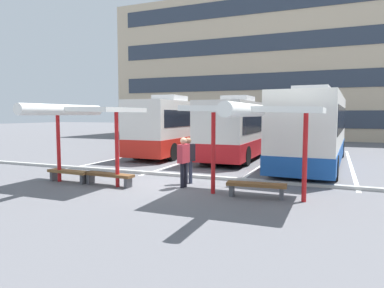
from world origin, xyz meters
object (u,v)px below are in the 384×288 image
Objects in this scene: waiting_shelter_0 at (81,111)px; bench_0 at (69,173)px; coach_bus_2 at (314,130)px; waiting_passenger_0 at (188,157)px; waiting_shelter_1 at (255,112)px; coach_bus_1 at (244,129)px; coach_bus_0 at (179,128)px; bench_1 at (109,176)px; bench_2 at (256,187)px; waiting_passenger_1 at (184,158)px.

waiting_shelter_0 is 2.51m from bench_0.
coach_bus_2 reaches higher than waiting_passenger_0.
waiting_shelter_0 is at bearing -177.29° from waiting_shelter_1.
coach_bus_1 is 0.98× the size of coach_bus_2.
coach_bus_2 is at bearing -13.70° from coach_bus_0.
coach_bus_2 is 6.75× the size of waiting_passenger_0.
waiting_shelter_1 is at bearing -98.34° from coach_bus_2.
waiting_shelter_1 is at bearing -0.29° from bench_1.
coach_bus_0 is 2.44× the size of waiting_shelter_0.
coach_bus_1 is at bearing 106.06° from bench_2.
bench_1 is 1.18× the size of waiting_passenger_0.
bench_2 is 1.09× the size of waiting_passenger_0.
coach_bus_2 is at bearing 49.16° from waiting_shelter_0.
waiting_passenger_1 is (-2.67, 0.49, 0.69)m from bench_2.
bench_0 is 4.59m from waiting_passenger_0.
waiting_passenger_1 is at bearing 169.65° from bench_2.
coach_bus_2 is 5.72× the size of bench_1.
bench_1 is at bearing 179.71° from waiting_shelter_1.
waiting_passenger_1 is (-3.88, -7.50, -0.76)m from coach_bus_2.
waiting_passenger_1 is (2.62, 0.75, 0.69)m from bench_1.
coach_bus_1 reaches higher than waiting_passenger_0.
coach_bus_0 is 10.72m from waiting_shelter_0.
waiting_passenger_0 is (3.40, 1.76, -1.67)m from waiting_shelter_0.
coach_bus_1 reaches higher than bench_1.
waiting_passenger_0 reaches higher than bench_1.
coach_bus_2 is 2.76× the size of waiting_shelter_0.
waiting_shelter_0 reaches higher than waiting_passenger_0.
coach_bus_1 is 4.80m from coach_bus_2.
waiting_shelter_0 reaches higher than bench_2.
coach_bus_0 reaches higher than bench_2.
coach_bus_1 reaches higher than waiting_passenger_1.
bench_0 is at bearing 161.87° from waiting_shelter_0.
coach_bus_2 is 7.93m from waiting_passenger_0.
coach_bus_0 reaches higher than waiting_passenger_1.
waiting_shelter_0 is 4.02m from waiting_passenger_1.
coach_bus_2 is 11.35m from waiting_shelter_0.
waiting_passenger_0 is at bearing 152.23° from waiting_shelter_1.
bench_2 is at bearing 2.82° from bench_1.
bench_2 is (2.97, -10.33, -1.31)m from coach_bus_1.
waiting_passenger_1 is at bearing 9.93° from bench_0.
waiting_shelter_1 is at bearing 2.71° from waiting_shelter_0.
waiting_shelter_1 reaches higher than waiting_passenger_0.
coach_bus_0 is 5.78× the size of waiting_passenger_1.
coach_bus_1 reaches higher than waiting_shelter_0.
coach_bus_0 is at bearing 166.30° from coach_bus_2.
bench_0 is (-0.90, 0.29, -2.33)m from waiting_shelter_0.
waiting_shelter_0 is 2.51m from bench_1.
coach_bus_1 is 10.92m from bench_1.
bench_2 is at bearing -54.21° from coach_bus_0.
coach_bus_1 is 6.07× the size of bench_2.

